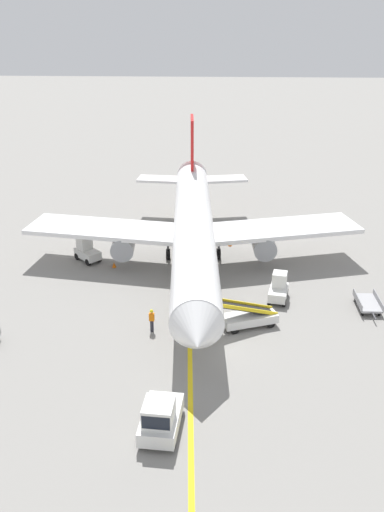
% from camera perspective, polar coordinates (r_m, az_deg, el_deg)
% --- Properties ---
extents(ground_plane, '(300.00, 300.00, 0.00)m').
position_cam_1_polar(ground_plane, '(37.66, 2.28, -9.12)').
color(ground_plane, gray).
extents(taxi_line_yellow, '(4.66, 79.90, 0.01)m').
position_cam_1_polar(taxi_line_yellow, '(41.98, -0.25, -5.35)').
color(taxi_line_yellow, yellow).
rests_on(taxi_line_yellow, ground).
extents(airliner, '(28.57, 35.32, 10.10)m').
position_cam_1_polar(airliner, '(47.40, 0.16, 2.75)').
color(airliner, white).
rests_on(airliner, ground).
extents(pushback_tug, '(2.19, 3.74, 2.20)m').
position_cam_1_polar(pushback_tug, '(30.59, -3.17, -15.76)').
color(pushback_tug, silver).
rests_on(pushback_tug, ground).
extents(baggage_tug_near_wing, '(1.76, 2.61, 2.10)m').
position_cam_1_polar(baggage_tug_near_wing, '(43.43, 8.63, -3.20)').
color(baggage_tug_near_wing, silver).
rests_on(baggage_tug_near_wing, ground).
extents(baggage_tug_by_cargo_door, '(2.62, 2.61, 2.10)m').
position_cam_1_polar(baggage_tug_by_cargo_door, '(50.31, -10.45, 0.56)').
color(baggage_tug_by_cargo_door, silver).
rests_on(baggage_tug_by_cargo_door, ground).
extents(belt_loader_forward_hold, '(5.13, 2.88, 2.59)m').
position_cam_1_polar(belt_loader_forward_hold, '(39.75, 5.58, -6.00)').
color(belt_loader_forward_hold, silver).
rests_on(belt_loader_forward_hold, ground).
extents(baggage_cart_empty_trailing, '(1.60, 3.77, 0.94)m').
position_cam_1_polar(baggage_cart_empty_trailing, '(43.83, 17.09, -4.47)').
color(baggage_cart_empty_trailing, '#A5A5A8').
rests_on(baggage_cart_empty_trailing, ground).
extents(ground_crew_marshaller, '(0.36, 0.24, 1.70)m').
position_cam_1_polar(ground_crew_marshaller, '(38.99, -4.03, -6.35)').
color(ground_crew_marshaller, '#26262D').
rests_on(ground_crew_marshaller, ground).
extents(safety_cone_nose_left, '(0.36, 0.36, 0.44)m').
position_cam_1_polar(safety_cone_nose_left, '(51.51, -7.23, 0.49)').
color(safety_cone_nose_left, orange).
rests_on(safety_cone_nose_left, ground).
extents(safety_cone_nose_right, '(0.36, 0.36, 0.44)m').
position_cam_1_polar(safety_cone_nose_right, '(48.88, -7.76, -0.88)').
color(safety_cone_nose_right, orange).
rests_on(safety_cone_nose_right, ground).
extents(safety_cone_wingtip_left, '(0.36, 0.36, 0.44)m').
position_cam_1_polar(safety_cone_wingtip_left, '(52.83, 3.80, 1.24)').
color(safety_cone_wingtip_left, orange).
rests_on(safety_cone_wingtip_left, ground).
extents(safety_cone_wingtip_right, '(0.36, 0.36, 0.44)m').
position_cam_1_polar(safety_cone_wingtip_right, '(49.54, -1.32, -0.30)').
color(safety_cone_wingtip_right, orange).
rests_on(safety_cone_wingtip_right, ground).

